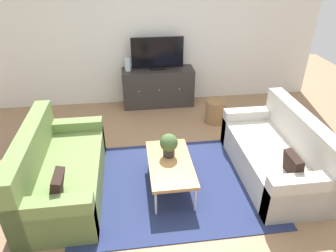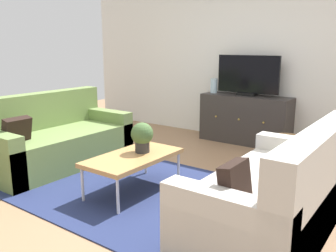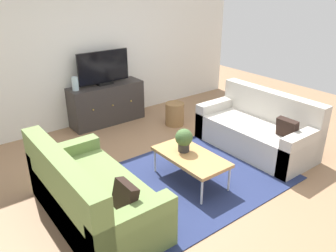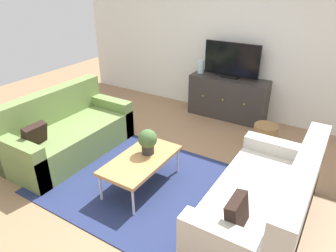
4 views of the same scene
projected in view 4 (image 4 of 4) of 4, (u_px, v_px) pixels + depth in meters
The scene contains 11 objects.
ground_plane at pixel (154, 179), 3.91m from camera, with size 10.00×10.00×0.00m, color #997251.
wall_back at pixel (236, 38), 5.25m from camera, with size 6.40×0.12×2.70m, color silver.
area_rug at pixel (147, 184), 3.80m from camera, with size 2.50×1.90×0.01m, color navy.
couch_left_side at pixel (65, 134), 4.38m from camera, with size 0.88×1.79×0.88m.
couch_right_side at pixel (268, 206), 3.03m from camera, with size 0.88×1.79×0.88m.
coffee_table at pixel (141, 160), 3.63m from camera, with size 0.54×1.02×0.39m.
potted_plant at pixel (148, 141), 3.65m from camera, with size 0.23×0.23×0.31m.
tv_console at pixel (228, 98), 5.45m from camera, with size 1.35×0.47×0.73m.
flat_screen_tv at pixel (232, 60), 5.17m from camera, with size 0.96×0.16×0.60m.
glass_vase at pixel (201, 67), 5.50m from camera, with size 0.11×0.11×0.23m, color silver.
wicker_basket at pixel (265, 138), 4.44m from camera, with size 0.34×0.34×0.41m, color olive.
Camera 4 is at (1.84, -2.63, 2.35)m, focal length 32.91 mm.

